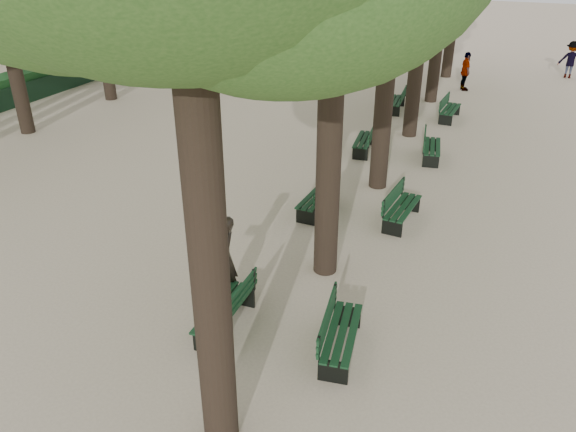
% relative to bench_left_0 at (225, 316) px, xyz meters
% --- Properties ---
extents(ground, '(120.00, 120.00, 0.00)m').
position_rel_bench_left_0_xyz_m(ground, '(-0.37, -0.33, -0.27)').
color(ground, beige).
rests_on(ground, ground).
extents(bench_left_0, '(0.60, 1.81, 0.92)m').
position_rel_bench_left_0_xyz_m(bench_left_0, '(0.00, 0.00, 0.00)').
color(bench_left_0, black).
rests_on(bench_left_0, ground).
extents(bench_left_1, '(0.67, 1.83, 0.92)m').
position_rel_bench_left_0_xyz_m(bench_left_1, '(-0.00, 5.37, 0.00)').
color(bench_left_1, black).
rests_on(bench_left_1, ground).
extents(bench_left_2, '(0.75, 1.85, 0.92)m').
position_rel_bench_left_0_xyz_m(bench_left_2, '(-0.00, 10.32, 0.00)').
color(bench_left_2, black).
rests_on(bench_left_2, ground).
extents(bench_left_3, '(0.69, 1.83, 0.92)m').
position_rel_bench_left_0_xyz_m(bench_left_3, '(-0.00, 15.59, 0.00)').
color(bench_left_3, black).
rests_on(bench_left_3, ground).
extents(bench_right_0, '(0.80, 1.86, 0.92)m').
position_rel_bench_left_0_xyz_m(bench_right_0, '(2.27, 0.14, 0.00)').
color(bench_right_0, black).
rests_on(bench_right_0, ground).
extents(bench_right_1, '(0.75, 1.85, 0.92)m').
position_rel_bench_left_0_xyz_m(bench_right_1, '(2.27, 5.60, 0.00)').
color(bench_right_1, black).
rests_on(bench_right_1, ground).
extents(bench_right_2, '(0.81, 1.86, 0.92)m').
position_rel_bench_left_0_xyz_m(bench_right_2, '(2.27, 10.50, 0.00)').
color(bench_right_2, black).
rests_on(bench_right_2, ground).
extents(bench_right_3, '(0.70, 1.84, 0.92)m').
position_rel_bench_left_0_xyz_m(bench_right_3, '(2.27, 15.16, 0.00)').
color(bench_right_3, black).
rests_on(bench_right_3, ground).
extents(man_with_map, '(0.67, 0.81, 1.91)m').
position_rel_bench_left_0_xyz_m(man_with_map, '(-0.43, 0.86, 0.69)').
color(man_with_map, black).
rests_on(man_with_map, ground).
extents(pedestrian_d, '(0.61, 0.98, 1.87)m').
position_rel_bench_left_0_xyz_m(pedestrian_d, '(-6.18, 24.66, 0.66)').
color(pedestrian_d, '#262628').
rests_on(pedestrian_d, ground).
extents(pedestrian_c, '(0.71, 1.10, 1.79)m').
position_rel_bench_left_0_xyz_m(pedestrian_c, '(2.28, 20.15, 0.62)').
color(pedestrian_c, '#262628').
rests_on(pedestrian_c, ground).
extents(pedestrian_b, '(1.21, 0.45, 1.83)m').
position_rel_bench_left_0_xyz_m(pedestrian_b, '(7.01, 24.77, 0.64)').
color(pedestrian_b, '#262628').
rests_on(pedestrian_b, ground).
extents(pedestrian_a, '(0.64, 0.81, 1.55)m').
position_rel_bench_left_0_xyz_m(pedestrian_a, '(-7.34, 21.18, 0.51)').
color(pedestrian_a, '#262628').
rests_on(pedestrian_a, ground).
extents(pedestrian_e, '(0.58, 1.81, 1.91)m').
position_rel_bench_left_0_xyz_m(pedestrian_e, '(-8.78, 20.30, 0.68)').
color(pedestrian_e, '#262628').
rests_on(pedestrian_e, ground).
extents(fence, '(0.08, 42.00, 0.90)m').
position_rel_bench_left_0_xyz_m(fence, '(-15.37, 10.67, 0.18)').
color(fence, black).
rests_on(fence, ground).
extents(hedge, '(1.20, 42.00, 1.20)m').
position_rel_bench_left_0_xyz_m(hedge, '(-16.07, 10.67, 0.33)').
color(hedge, '#16421C').
rests_on(hedge, ground).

